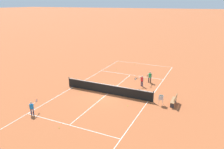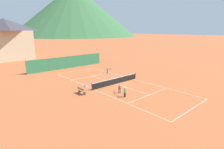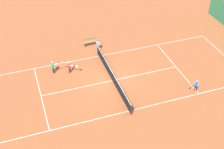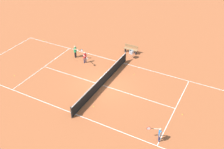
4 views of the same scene
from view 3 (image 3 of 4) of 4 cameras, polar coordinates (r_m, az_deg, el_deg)
name	(u,v)px [view 3 (image 3 of 4)]	position (r m, az deg, el deg)	size (l,w,h in m)	color
ground_plane	(112,81)	(28.01, 0.07, -1.11)	(600.00, 600.00, 0.00)	#A8542D
court_line_markings	(112,81)	(28.01, 0.07, -1.11)	(8.25, 23.85, 0.01)	white
tennis_net	(112,76)	(27.70, 0.07, -0.31)	(9.18, 0.08, 1.06)	#2D2D2D
player_near_service	(70,66)	(28.80, -7.73, 1.48)	(0.78, 0.86, 1.19)	#23284C
player_far_baseline	(196,85)	(27.48, 15.12, -1.81)	(0.39, 0.99, 1.13)	#23284C
player_near_baseline	(53,66)	(29.00, -10.69, 1.54)	(0.43, 1.09, 1.29)	black
tennis_ball_service_box	(132,98)	(26.25, 3.61, -4.31)	(0.07, 0.07, 0.07)	#CCE033
tennis_ball_far_corner	(184,68)	(30.27, 13.07, 1.22)	(0.07, 0.07, 0.07)	#CCE033
tennis_ball_near_corner	(17,143)	(23.88, -17.03, -11.90)	(0.07, 0.07, 0.07)	#CCE033
tennis_ball_by_net_right	(28,120)	(25.24, -15.03, -8.02)	(0.07, 0.07, 0.07)	#CCE033
tennis_ball_alley_right	(120,60)	(30.54, 1.43, 2.70)	(0.07, 0.07, 0.07)	#CCE033
ball_hopper	(98,44)	(31.81, -2.59, 5.61)	(0.36, 0.36, 0.89)	#B7B7BC
courtside_bench	(90,41)	(32.66, -3.99, 6.07)	(0.36, 1.50, 0.84)	olive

